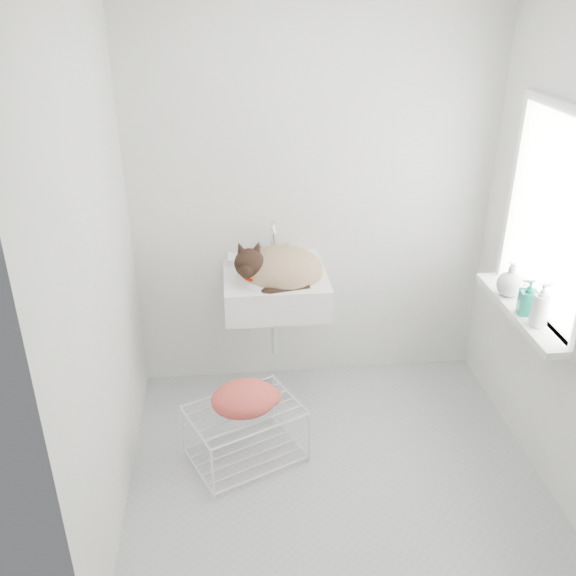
{
  "coord_description": "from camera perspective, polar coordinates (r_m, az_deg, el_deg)",
  "views": [
    {
      "loc": [
        -0.51,
        -2.56,
        2.41
      ],
      "look_at": [
        -0.2,
        0.5,
        0.88
      ],
      "focal_mm": 38.88,
      "sensor_mm": 36.0,
      "label": 1
    }
  ],
  "objects": [
    {
      "name": "left_wall",
      "position": [
        2.87,
        -17.06,
        1.38
      ],
      "size": [
        0.02,
        2.0,
        2.5
      ],
      "primitive_type": "cube",
      "color": "white",
      "rests_on": "ground"
    },
    {
      "name": "bottle_a",
      "position": [
        3.37,
        21.78,
        -3.22
      ],
      "size": [
        0.09,
        0.09,
        0.2
      ],
      "primitive_type": "imported",
      "rotation": [
        0.0,
        0.0,
        1.4
      ],
      "color": "white",
      "rests_on": "windowsill"
    },
    {
      "name": "faucet",
      "position": [
        3.77,
        -1.41,
        4.3
      ],
      "size": [
        0.22,
        0.15,
        0.22
      ],
      "primitive_type": null,
      "color": "silver",
      "rests_on": "sink"
    },
    {
      "name": "towel",
      "position": [
        3.38,
        -3.96,
        -10.68
      ],
      "size": [
        0.4,
        0.32,
        0.15
      ],
      "primitive_type": "ellipsoid",
      "rotation": [
        0.0,
        0.0,
        0.2
      ],
      "color": "orange",
      "rests_on": "wire_rack"
    },
    {
      "name": "back_wall",
      "position": [
        3.78,
        2.33,
        8.56
      ],
      "size": [
        2.2,
        0.02,
        2.5
      ],
      "primitive_type": "cube",
      "color": "white",
      "rests_on": "ground"
    },
    {
      "name": "wire_rack",
      "position": [
        3.53,
        -3.92,
        -13.44
      ],
      "size": [
        0.69,
        0.6,
        0.34
      ],
      "primitive_type": "cube",
      "rotation": [
        0.0,
        0.0,
        0.43
      ],
      "color": "silver",
      "rests_on": "floor"
    },
    {
      "name": "cat",
      "position": [
        3.62,
        -0.98,
        1.69
      ],
      "size": [
        0.52,
        0.43,
        0.32
      ],
      "rotation": [
        0.0,
        0.0,
        -0.06
      ],
      "color": "tan",
      "rests_on": "sink"
    },
    {
      "name": "bottle_c",
      "position": [
        3.63,
        19.48,
        -0.58
      ],
      "size": [
        0.18,
        0.18,
        0.19
      ],
      "primitive_type": "imported",
      "rotation": [
        0.0,
        0.0,
        3.47
      ],
      "color": "silver",
      "rests_on": "windowsill"
    },
    {
      "name": "sink",
      "position": [
        3.66,
        -1.16,
        1.21
      ],
      "size": [
        0.61,
        0.53,
        0.24
      ],
      "primitive_type": "cube",
      "color": "white",
      "rests_on": "back_wall"
    },
    {
      "name": "window_frame",
      "position": [
        3.35,
        22.9,
        5.91
      ],
      "size": [
        0.04,
        0.9,
        1.1
      ],
      "primitive_type": "cube",
      "color": "white",
      "rests_on": "right_wall"
    },
    {
      "name": "right_wall",
      "position": [
        3.24,
        24.61,
        2.98
      ],
      "size": [
        0.02,
        2.0,
        2.5
      ],
      "primitive_type": "cube",
      "color": "white",
      "rests_on": "ground"
    },
    {
      "name": "floor",
      "position": [
        3.55,
        4.26,
        -16.36
      ],
      "size": [
        2.2,
        2.0,
        0.02
      ],
      "primitive_type": "cube",
      "color": "#A8ADB2",
      "rests_on": "ground"
    },
    {
      "name": "window_glass",
      "position": [
        3.36,
        23.12,
        5.91
      ],
      "size": [
        0.01,
        0.8,
        1.0
      ],
      "primitive_type": "cube",
      "color": "white",
      "rests_on": "right_wall"
    },
    {
      "name": "bottle_b",
      "position": [
        3.46,
        20.88,
        -2.19
      ],
      "size": [
        0.11,
        0.1,
        0.19
      ],
      "primitive_type": "imported",
      "rotation": [
        0.0,
        0.0,
        4.47
      ],
      "color": "#0E6F5C",
      "rests_on": "windowsill"
    },
    {
      "name": "windowsill",
      "position": [
        3.52,
        20.57,
        -2.0
      ],
      "size": [
        0.16,
        0.88,
        0.04
      ],
      "primitive_type": "cube",
      "color": "white",
      "rests_on": "right_wall"
    }
  ]
}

